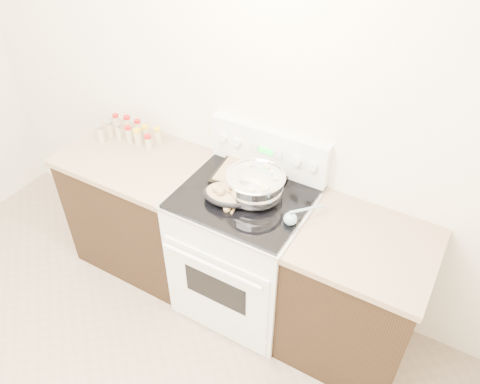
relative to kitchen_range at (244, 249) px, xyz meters
The scene contains 9 objects.
counter_left 0.83m from the kitchen_range, behind, with size 0.93×0.67×0.92m.
counter_right 0.73m from the kitchen_range, ahead, with size 0.73×0.67×0.92m.
kitchen_range is the anchor object (origin of this frame).
mixing_bowl 0.54m from the kitchen_range, 11.15° to the left, with size 0.39×0.39×0.20m.
roasting_pan 0.51m from the kitchen_range, 118.60° to the right, with size 0.35×0.29×0.12m.
baking_sheet 0.50m from the kitchen_range, 107.21° to the left, with size 0.47×0.36×0.06m.
wooden_spoon 0.48m from the kitchen_range, 93.91° to the right, with size 0.07×0.26×0.04m.
blue_ladle 0.59m from the kitchen_range, 12.16° to the right, with size 0.16×0.24×0.09m.
spice_jars 1.10m from the kitchen_range, behind, with size 0.40×0.23×0.13m.
Camera 1 is at (1.37, -0.38, 2.66)m, focal length 35.00 mm.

